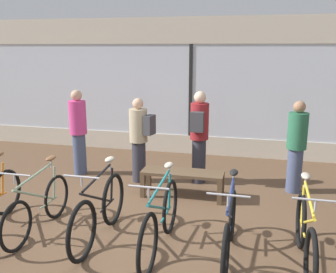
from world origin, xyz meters
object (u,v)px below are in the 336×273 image
(customer_near_rack, at_px, (199,134))
(bicycle_center_right, at_px, (160,221))
(bicycle_right, at_px, (229,230))
(bicycle_left, at_px, (39,207))
(customer_near_bench, at_px, (139,138))
(bicycle_far_right, at_px, (305,236))
(customer_by_window, at_px, (78,130))
(bicycle_center_left, at_px, (99,211))
(customer_mid_floor, at_px, (296,145))
(display_bench, at_px, (182,176))

(customer_near_rack, bearing_deg, bicycle_center_right, -91.61)
(bicycle_right, bearing_deg, bicycle_left, 178.52)
(bicycle_right, height_order, customer_near_bench, customer_near_bench)
(bicycle_far_right, height_order, customer_near_bench, customer_near_bench)
(bicycle_far_right, bearing_deg, customer_by_window, 148.97)
(bicycle_center_left, height_order, customer_near_bench, customer_near_bench)
(bicycle_left, relative_size, customer_near_rack, 0.94)
(customer_mid_floor, height_order, customer_near_bench, customer_mid_floor)
(display_bench, distance_m, customer_by_window, 2.44)
(bicycle_left, xyz_separation_m, bicycle_right, (2.63, -0.07, 0.01))
(display_bench, bearing_deg, customer_near_rack, 78.43)
(bicycle_center_left, distance_m, customer_near_rack, 2.70)
(bicycle_center_right, xyz_separation_m, customer_near_bench, (-1.03, 2.37, 0.46))
(display_bench, height_order, customer_mid_floor, customer_mid_floor)
(bicycle_left, distance_m, customer_by_window, 2.54)
(bicycle_center_right, xyz_separation_m, bicycle_far_right, (1.73, 0.05, -0.01))
(bicycle_center_left, distance_m, bicycle_far_right, 2.59)
(display_bench, xyz_separation_m, customer_mid_floor, (1.88, 0.70, 0.48))
(bicycle_center_right, height_order, bicycle_right, bicycle_center_right)
(bicycle_right, height_order, bicycle_far_right, bicycle_far_right)
(bicycle_left, height_order, bicycle_right, bicycle_right)
(display_bench, distance_m, customer_mid_floor, 2.07)
(bicycle_center_left, xyz_separation_m, customer_near_rack, (0.93, 2.47, 0.54))
(customer_by_window, bearing_deg, bicycle_center_left, -58.25)
(customer_near_bench, bearing_deg, display_bench, -30.92)
(bicycle_center_left, distance_m, bicycle_center_right, 0.87)
(bicycle_left, height_order, customer_mid_floor, customer_mid_floor)
(bicycle_center_right, distance_m, customer_near_rack, 2.62)
(customer_near_rack, height_order, customer_by_window, customer_near_rack)
(bicycle_left, xyz_separation_m, customer_mid_floor, (3.58, 2.41, 0.49))
(bicycle_left, relative_size, bicycle_center_right, 0.90)
(bicycle_center_left, height_order, bicycle_center_right, bicycle_center_left)
(bicycle_center_left, xyz_separation_m, bicycle_right, (1.72, -0.06, -0.03))
(bicycle_right, relative_size, customer_by_window, 0.99)
(bicycle_left, bearing_deg, display_bench, 45.17)
(bicycle_left, xyz_separation_m, bicycle_far_right, (3.50, -0.05, 0.02))
(customer_near_rack, bearing_deg, bicycle_center_left, -110.68)
(bicycle_center_right, xyz_separation_m, display_bench, (-0.08, 1.80, -0.03))
(bicycle_center_left, relative_size, customer_near_rack, 1.00)
(bicycle_right, bearing_deg, bicycle_far_right, 1.43)
(bicycle_center_left, xyz_separation_m, display_bench, (0.78, 1.71, -0.03))
(customer_by_window, height_order, customer_mid_floor, customer_by_window)
(bicycle_center_left, relative_size, customer_near_bench, 1.09)
(bicycle_left, relative_size, customer_near_bench, 1.02)
(display_bench, bearing_deg, customer_mid_floor, 20.47)
(bicycle_right, relative_size, customer_mid_floor, 1.03)
(bicycle_far_right, distance_m, customer_by_window, 4.80)
(customer_mid_floor, bearing_deg, bicycle_center_left, -137.80)
(customer_near_bench, bearing_deg, customer_mid_floor, 2.73)
(display_bench, height_order, customer_near_bench, customer_near_bench)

